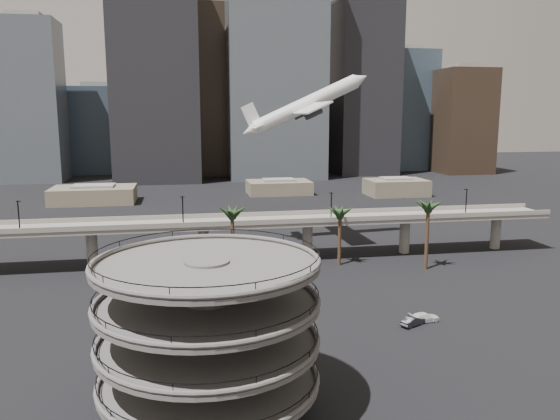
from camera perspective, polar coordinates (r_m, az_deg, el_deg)
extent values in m
plane|color=black|center=(64.96, 4.61, -17.75)|extent=(700.00, 700.00, 0.00)
cylinder|color=#53504E|center=(56.09, -7.47, -13.41)|extent=(4.40, 4.40, 16.50)
cylinder|color=#53504E|center=(57.89, -7.37, -17.25)|extent=(22.00, 22.00, 0.45)
torus|color=#53504E|center=(57.68, -7.39, -16.83)|extent=(22.20, 22.20, 0.50)
torus|color=black|center=(57.32, -7.40, -16.12)|extent=(21.80, 21.80, 0.10)
cylinder|color=#53504E|center=(56.18, -7.47, -13.62)|extent=(22.00, 22.00, 0.45)
torus|color=#53504E|center=(56.00, -7.48, -13.18)|extent=(22.20, 22.20, 0.50)
torus|color=black|center=(55.69, -7.50, -12.42)|extent=(21.80, 21.80, 0.10)
cylinder|color=#53504E|center=(54.71, -7.56, -9.78)|extent=(22.00, 22.00, 0.45)
torus|color=#53504E|center=(54.56, -7.57, -9.31)|extent=(22.20, 22.20, 0.50)
torus|color=black|center=(54.30, -7.59, -8.51)|extent=(21.80, 21.80, 0.10)
cylinder|color=#53504E|center=(53.50, -7.66, -5.74)|extent=(22.00, 22.00, 0.45)
torus|color=#53504E|center=(53.38, -7.67, -5.25)|extent=(22.20, 22.20, 0.50)
torus|color=black|center=(53.17, -7.69, -4.42)|extent=(21.80, 21.80, 0.10)
cube|color=slate|center=(113.71, -2.50, -1.31)|extent=(130.00, 9.00, 0.90)
cube|color=slate|center=(109.16, -2.18, -1.30)|extent=(130.00, 0.30, 1.00)
cube|color=slate|center=(117.92, -2.80, -0.46)|extent=(130.00, 0.30, 1.00)
cylinder|color=slate|center=(114.97, -19.04, -3.87)|extent=(2.20, 2.20, 8.00)
cylinder|color=slate|center=(113.66, -7.99, -3.57)|extent=(2.20, 2.20, 8.00)
cylinder|color=slate|center=(116.58, 2.89, -3.14)|extent=(2.20, 2.20, 8.00)
cylinder|color=slate|center=(123.40, 12.89, -2.65)|extent=(2.20, 2.20, 8.00)
cylinder|color=slate|center=(133.55, 21.61, -2.15)|extent=(2.20, 2.20, 8.00)
cylinder|color=black|center=(112.13, -25.63, -0.63)|extent=(0.24, 0.24, 6.00)
cylinder|color=black|center=(108.11, -10.12, -0.16)|extent=(0.24, 0.24, 6.00)
cylinder|color=black|center=(112.26, 5.38, 0.33)|extent=(0.24, 0.24, 6.00)
cylinder|color=black|center=(123.76, 18.87, 0.73)|extent=(0.24, 0.24, 6.00)
cylinder|color=#4D3321|center=(102.77, -4.96, -3.65)|extent=(0.70, 0.70, 12.15)
ellipsoid|color=#1D3518|center=(101.45, -5.02, -0.09)|extent=(4.40, 4.40, 2.00)
cylinder|color=#4D3321|center=(110.89, 6.24, -3.02)|extent=(0.70, 0.70, 10.80)
ellipsoid|color=#1D3518|center=(109.75, 6.30, -0.07)|extent=(4.40, 4.40, 2.00)
cylinder|color=#4D3321|center=(110.92, 15.10, -2.83)|extent=(0.70, 0.70, 12.60)
ellipsoid|color=#1D3518|center=(109.68, 15.26, 0.58)|extent=(4.40, 4.40, 2.00)
cube|color=brown|center=(199.63, -18.88, 1.51)|extent=(28.00, 18.00, 5.50)
cube|color=slate|center=(199.22, -18.93, 2.40)|extent=(14.00, 9.00, 0.80)
cube|color=brown|center=(210.66, -0.13, 2.39)|extent=(24.00, 16.00, 5.00)
cube|color=slate|center=(210.30, -0.13, 3.17)|extent=(12.00, 8.00, 0.80)
cube|color=brown|center=(211.22, 12.03, 2.33)|extent=(22.00, 15.00, 6.00)
cube|color=slate|center=(210.81, 12.07, 3.24)|extent=(11.00, 7.50, 0.80)
cube|color=#4C535A|center=(273.33, -24.52, 10.24)|extent=(26.00, 24.00, 71.58)
cube|color=slate|center=(276.58, -25.09, 17.90)|extent=(14.30, 13.20, 2.40)
cube|color=#364554|center=(303.22, -18.11, 7.91)|extent=(30.00, 30.00, 44.05)
cube|color=slate|center=(303.48, -18.35, 12.29)|extent=(16.50, 16.50, 2.40)
cube|color=black|center=(256.48, -12.95, 14.23)|extent=(38.00, 30.00, 100.94)
cube|color=#30241B|center=(281.44, -6.41, 12.14)|extent=(28.00, 26.00, 82.59)
cube|color=slate|center=(286.29, -6.59, 20.67)|extent=(15.40, 14.30, 2.40)
cube|color=#4C535A|center=(265.56, -0.56, 15.31)|extent=(45.00, 32.00, 110.12)
cube|color=gray|center=(303.91, 3.00, 7.87)|extent=(24.00, 24.00, 38.54)
cube|color=slate|center=(303.87, 3.03, 11.73)|extent=(13.20, 13.20, 2.40)
cube|color=black|center=(286.42, 8.82, 12.51)|extent=(30.00, 28.00, 87.18)
cube|color=#364554|center=(314.39, 12.28, 10.07)|extent=(34.00, 30.00, 64.24)
cube|color=slate|center=(316.36, 12.51, 16.11)|extent=(18.70, 16.50, 2.40)
cube|color=#30241B|center=(302.64, 18.50, 8.76)|extent=(26.00, 26.00, 53.22)
cube|color=slate|center=(303.59, 18.80, 14.01)|extent=(14.30, 14.30, 2.40)
cube|color=gray|center=(317.49, -4.42, 7.61)|extent=(22.00, 22.00, 34.87)
cube|color=slate|center=(317.29, -4.47, 10.97)|extent=(12.10, 12.10, 2.40)
cylinder|color=silver|center=(127.96, 2.71, 10.95)|extent=(25.33, 4.10, 13.83)
cone|color=silver|center=(132.17, 8.43, 13.41)|extent=(4.46, 3.49, 4.41)
cone|color=silver|center=(125.29, -3.22, 8.25)|extent=(4.30, 3.11, 4.07)
cube|color=silver|center=(127.79, 2.43, 10.56)|extent=(6.48, 28.20, 2.80)
cube|color=silver|center=(125.51, -2.52, 8.76)|extent=(2.41, 9.41, 1.14)
cube|color=silver|center=(125.31, -3.02, 9.85)|extent=(4.85, 0.47, 5.92)
cylinder|color=#232327|center=(133.00, 2.28, 10.10)|extent=(4.40, 1.99, 3.32)
cylinder|color=#232327|center=(123.07, 3.48, 10.10)|extent=(4.40, 1.99, 3.32)
imported|color=#A63817|center=(75.35, -6.19, -13.02)|extent=(5.29, 3.65, 1.67)
imported|color=#232228|center=(82.79, 13.72, -11.21)|extent=(4.33, 3.18, 1.36)
imported|color=white|center=(84.71, 14.86, -10.77)|extent=(4.81, 2.35, 1.35)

